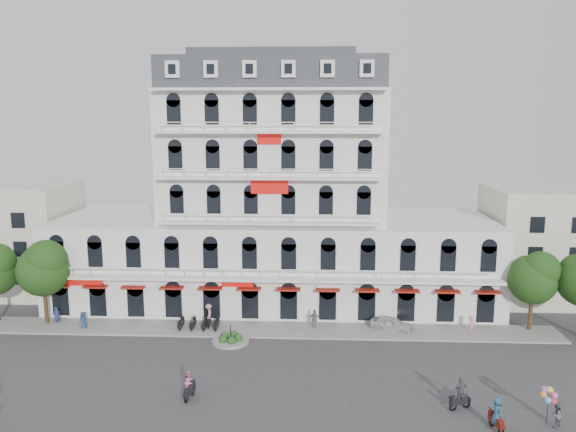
% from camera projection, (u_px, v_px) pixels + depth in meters
% --- Properties ---
extents(ground, '(120.00, 120.00, 0.00)m').
position_uv_depth(ground, '(258.00, 374.00, 42.76)').
color(ground, '#38383A').
rests_on(ground, ground).
extents(sidewalk, '(53.00, 4.00, 0.16)m').
position_uv_depth(sidewalk, '(268.00, 330.00, 51.61)').
color(sidewalk, gray).
rests_on(sidewalk, ground).
extents(main_building, '(45.00, 15.00, 25.80)m').
position_uv_depth(main_building, '(274.00, 208.00, 58.76)').
color(main_building, silver).
rests_on(main_building, ground).
extents(flank_building_west, '(14.00, 10.00, 12.00)m').
position_uv_depth(flank_building_west, '(9.00, 238.00, 62.80)').
color(flank_building_west, beige).
rests_on(flank_building_west, ground).
extents(flank_building_east, '(14.00, 10.00, 12.00)m').
position_uv_depth(flank_building_east, '(555.00, 244.00, 60.03)').
color(flank_building_east, beige).
rests_on(flank_building_east, ground).
extents(traffic_island, '(3.20, 3.20, 1.60)m').
position_uv_depth(traffic_island, '(231.00, 340.00, 48.76)').
color(traffic_island, gray).
rests_on(traffic_island, ground).
extents(parked_scooter_row, '(4.40, 1.80, 1.10)m').
position_uv_depth(parked_scooter_row, '(199.00, 330.00, 51.72)').
color(parked_scooter_row, black).
rests_on(parked_scooter_row, ground).
extents(tree_west_inner, '(4.76, 4.76, 8.25)m').
position_uv_depth(tree_west_inner, '(43.00, 266.00, 52.09)').
color(tree_west_inner, '#382314').
rests_on(tree_west_inner, ground).
extents(tree_east_inner, '(4.40, 4.37, 7.57)m').
position_uv_depth(tree_east_inner, '(534.00, 276.00, 50.58)').
color(tree_east_inner, '#382314').
rests_on(tree_east_inner, ground).
extents(parked_car, '(4.14, 2.95, 1.31)m').
position_uv_depth(parked_car, '(392.00, 324.00, 51.47)').
color(parked_car, silver).
rests_on(parked_car, ground).
extents(rider_southwest, '(0.74, 1.69, 2.07)m').
position_uv_depth(rider_southwest, '(189.00, 385.00, 38.87)').
color(rider_southwest, black).
rests_on(rider_southwest, ground).
extents(rider_east, '(0.73, 1.68, 2.20)m').
position_uv_depth(rider_east, '(497.00, 414.00, 34.89)').
color(rider_east, maroon).
rests_on(rider_east, ground).
extents(rider_northeast, '(1.61, 0.92, 2.28)m').
position_uv_depth(rider_northeast, '(460.00, 393.00, 37.44)').
color(rider_northeast, black).
rests_on(rider_northeast, ground).
extents(rider_center, '(0.80, 1.70, 2.29)m').
position_uv_depth(rider_center, '(209.00, 315.00, 52.16)').
color(rider_center, black).
rests_on(rider_center, ground).
extents(pedestrian_left, '(0.92, 0.70, 1.69)m').
position_uv_depth(pedestrian_left, '(83.00, 321.00, 51.75)').
color(pedestrian_left, navy).
rests_on(pedestrian_left, ground).
extents(pedestrian_mid, '(1.16, 0.68, 1.86)m').
position_uv_depth(pedestrian_mid, '(315.00, 320.00, 51.75)').
color(pedestrian_mid, slate).
rests_on(pedestrian_mid, ground).
extents(pedestrian_right, '(1.09, 0.81, 1.50)m').
position_uv_depth(pedestrian_right, '(471.00, 324.00, 51.13)').
color(pedestrian_right, pink).
rests_on(pedestrian_right, ground).
extents(pedestrian_far, '(0.70, 0.75, 1.72)m').
position_uv_depth(pedestrian_far, '(57.00, 316.00, 52.89)').
color(pedestrian_far, navy).
rests_on(pedestrian_far, ground).
extents(balloon_vendor, '(1.49, 1.35, 2.45)m').
position_uv_depth(balloon_vendor, '(553.00, 408.00, 35.34)').
color(balloon_vendor, '#5B5B63').
rests_on(balloon_vendor, ground).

